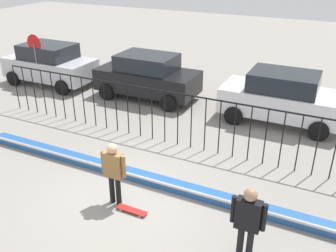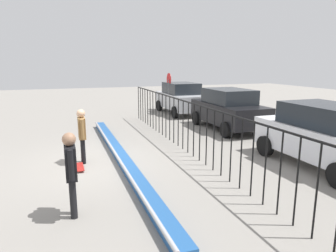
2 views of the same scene
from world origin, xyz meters
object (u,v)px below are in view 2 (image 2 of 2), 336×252
skateboard (80,167)px  camera_operator (71,167)px  parked_car_silver (181,98)px  stop_sign (169,88)px  parked_car_black (228,109)px  parked_car_white (324,135)px  skateboarder (82,131)px

skateboard → camera_operator: size_ratio=0.46×
camera_operator → parked_car_silver: (-11.24, 6.90, -0.08)m
skateboard → stop_sign: bearing=147.4°
camera_operator → stop_sign: bearing=22.6°
parked_car_black → parked_car_white: size_ratio=1.00×
skateboard → camera_operator: 3.05m
parked_car_white → camera_operator: bearing=-88.8°
skateboarder → skateboard: (0.55, -0.14, -0.96)m
skateboarder → parked_car_black: size_ratio=0.40×
parked_car_silver → stop_sign: 1.05m
camera_operator → parked_car_white: parked_car_white is taller
parked_car_black → skateboard: bearing=-61.3°
parked_car_silver → parked_car_white: 10.58m
stop_sign → skateboard: bearing=-34.8°
camera_operator → parked_car_black: size_ratio=0.41×
skateboarder → parked_car_silver: 10.14m
parked_car_silver → parked_car_black: (5.00, 0.38, 0.00)m
parked_car_black → stop_sign: bearing=-163.4°
skateboarder → parked_car_white: 7.34m
skateboard → camera_operator: bearing=-3.8°
skateboarder → parked_car_silver: bearing=146.3°
skateboarder → parked_car_white: size_ratio=0.40×
skateboard → parked_car_silver: size_ratio=0.19×
parked_car_black → stop_sign: 5.14m
parked_car_silver → stop_sign: stop_sign is taller
skateboard → stop_sign: size_ratio=0.32×
parked_car_black → parked_car_silver: bearing=-172.7°
parked_car_silver → parked_car_black: same height
skateboard → camera_operator: (2.87, -0.30, 0.99)m
stop_sign → parked_car_white: bearing=6.3°
skateboarder → parked_car_black: (-2.82, 6.84, -0.05)m
skateboarder → parked_car_white: (2.75, 6.80, -0.05)m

